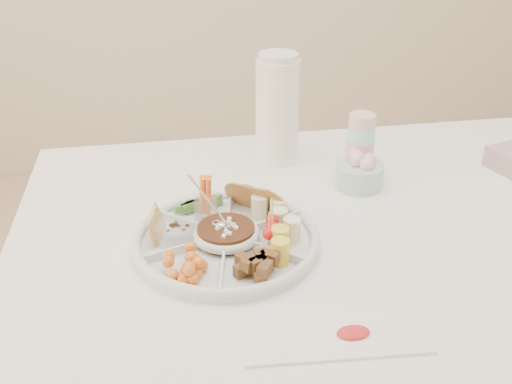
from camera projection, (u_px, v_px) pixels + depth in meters
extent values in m
cube|color=white|center=(343.00, 343.00, 1.47)|extent=(1.52, 1.02, 0.76)
cylinder|color=silver|center=(226.00, 237.00, 1.17)|extent=(0.48, 0.48, 0.04)
cylinder|color=brown|center=(226.00, 233.00, 1.17)|extent=(0.15, 0.15, 0.04)
cylinder|color=#B6C6AF|center=(361.00, 139.00, 1.43)|extent=(0.09, 0.09, 0.20)
cylinder|color=white|center=(277.00, 108.00, 1.49)|extent=(0.14, 0.14, 0.30)
cylinder|color=#A5D0B2|center=(360.00, 170.00, 1.40)|extent=(0.15, 0.15, 0.09)
cube|color=white|center=(336.00, 338.00, 0.94)|extent=(0.31, 0.12, 0.01)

